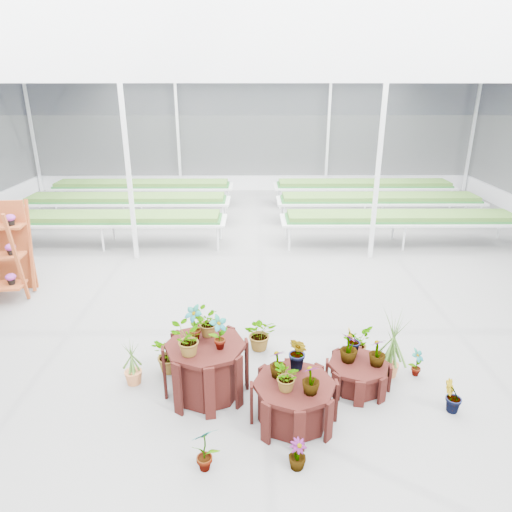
{
  "coord_description": "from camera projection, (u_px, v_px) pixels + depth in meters",
  "views": [
    {
      "loc": [
        -0.01,
        -6.96,
        4.2
      ],
      "look_at": [
        0.04,
        0.68,
        1.3
      ],
      "focal_mm": 32.0,
      "sensor_mm": 36.0,
      "label": 1
    }
  ],
  "objects": [
    {
      "name": "nursery_benches",
      "position": [
        253.0,
        209.0,
        14.58
      ],
      "size": [
        16.0,
        7.0,
        0.84
      ],
      "primitive_type": null,
      "color": "silver",
      "rests_on": "ground"
    },
    {
      "name": "nursery_plants",
      "position": [
        262.0,
        349.0,
        6.78
      ],
      "size": [
        4.82,
        2.97,
        1.32
      ],
      "color": "#3F6526",
      "rests_on": "ground"
    },
    {
      "name": "steel_frame",
      "position": [
        254.0,
        215.0,
        7.19
      ],
      "size": [
        18.0,
        24.0,
        4.5
      ],
      "primitive_type": null,
      "color": "silver",
      "rests_on": "ground"
    },
    {
      "name": "plinth_mid",
      "position": [
        294.0,
        402.0,
        5.97
      ],
      "size": [
        1.15,
        1.15,
        0.58
      ],
      "primitive_type": "cylinder",
      "rotation": [
        0.0,
        0.0,
        0.04
      ],
      "color": "black",
      "rests_on": "ground"
    },
    {
      "name": "plinth_low",
      "position": [
        358.0,
        375.0,
        6.67
      ],
      "size": [
        1.03,
        1.03,
        0.41
      ],
      "primitive_type": "cylinder",
      "rotation": [
        0.0,
        0.0,
        -0.16
      ],
      "color": "black",
      "rests_on": "ground"
    },
    {
      "name": "plinth_tall",
      "position": [
        206.0,
        368.0,
        6.49
      ],
      "size": [
        1.35,
        1.35,
        0.8
      ],
      "primitive_type": "cylinder",
      "rotation": [
        0.0,
        0.0,
        0.17
      ],
      "color": "black",
      "rests_on": "ground"
    },
    {
      "name": "greenhouse_shell",
      "position": [
        254.0,
        215.0,
        7.19
      ],
      "size": [
        18.0,
        24.0,
        4.5
      ],
      "primitive_type": null,
      "color": "white",
      "rests_on": "ground"
    },
    {
      "name": "ground_plane",
      "position": [
        254.0,
        339.0,
        7.99
      ],
      "size": [
        24.0,
        24.0,
        0.0
      ],
      "primitive_type": "plane",
      "color": "gray",
      "rests_on": "ground"
    }
  ]
}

